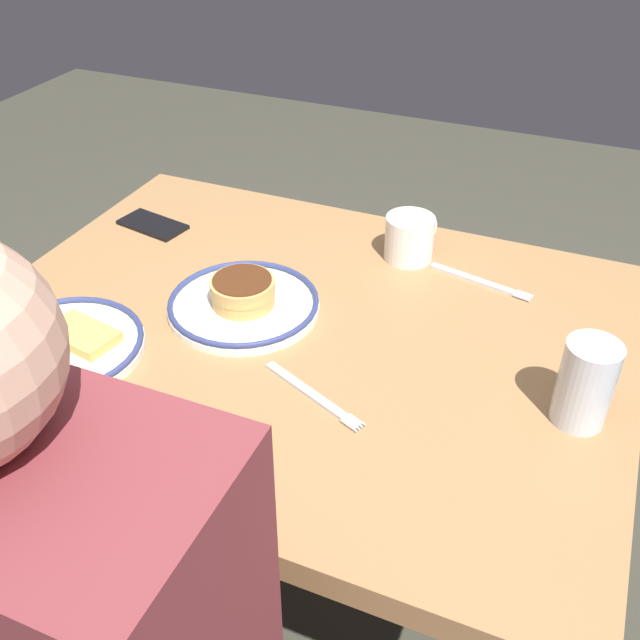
{
  "coord_description": "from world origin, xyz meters",
  "views": [
    {
      "loc": [
        -0.43,
        0.91,
        1.48
      ],
      "look_at": [
        -0.05,
        0.01,
        0.77
      ],
      "focal_mm": 40.75,
      "sensor_mm": 36.0,
      "label": 1
    }
  ],
  "objects": [
    {
      "name": "dining_table",
      "position": [
        0.0,
        0.0,
        0.63
      ],
      "size": [
        1.12,
        0.87,
        0.74
      ],
      "color": "olive",
      "rests_on": "ground_plane"
    },
    {
      "name": "ground_plane",
      "position": [
        0.0,
        0.0,
        0.0
      ],
      "size": [
        6.0,
        6.0,
        0.0
      ],
      "primitive_type": "plane",
      "color": "#3A392F"
    },
    {
      "name": "fork_near",
      "position": [
        -0.1,
        0.16,
        0.75
      ],
      "size": [
        0.19,
        0.1,
        0.01
      ],
      "color": "silver",
      "rests_on": "dining_table"
    },
    {
      "name": "drinking_glass",
      "position": [
        -0.47,
        0.05,
        0.8
      ],
      "size": [
        0.08,
        0.08,
        0.13
      ],
      "color": "silver",
      "rests_on": "dining_table"
    },
    {
      "name": "cell_phone",
      "position": [
        0.43,
        -0.2,
        0.75
      ],
      "size": [
        0.15,
        0.1,
        0.01
      ],
      "primitive_type": "cube",
      "rotation": [
        0.0,
        0.0,
        -0.19
      ],
      "color": "black",
      "rests_on": "dining_table"
    },
    {
      "name": "plate_near_main",
      "position": [
        0.11,
        -0.01,
        0.76
      ],
      "size": [
        0.27,
        0.27,
        0.06
      ],
      "color": "white",
      "rests_on": "dining_table"
    },
    {
      "name": "fork_far",
      "position": [
        -0.26,
        -0.26,
        0.75
      ],
      "size": [
        0.2,
        0.06,
        0.01
      ],
      "color": "silver",
      "rests_on": "dining_table"
    },
    {
      "name": "coffee_mug",
      "position": [
        -0.11,
        -0.29,
        0.79
      ],
      "size": [
        0.09,
        0.12,
        0.09
      ],
      "color": "white",
      "rests_on": "dining_table"
    },
    {
      "name": "plate_center_pancakes",
      "position": [
        0.32,
        0.22,
        0.76
      ],
      "size": [
        0.26,
        0.26,
        0.05
      ],
      "color": "silver",
      "rests_on": "dining_table"
    }
  ]
}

